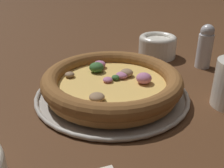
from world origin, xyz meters
TOP-DOWN VIEW (x-y plane):
  - ground_plane at (0.00, 0.00)m, footprint 3.00×3.00m
  - pizza_tray at (0.00, 0.00)m, footprint 0.31×0.31m
  - pizza at (0.00, 0.00)m, footprint 0.28×0.28m
  - bowl_near at (0.23, 0.13)m, footprint 0.10×0.10m
  - pepper_shaker at (0.28, 0.01)m, footprint 0.04×0.04m

SIDE VIEW (x-z plane):
  - ground_plane at x=0.00m, z-range 0.00..0.00m
  - pizza_tray at x=0.00m, z-range 0.00..0.01m
  - pizza at x=0.00m, z-range 0.01..0.05m
  - bowl_near at x=0.23m, z-range 0.00..0.06m
  - pepper_shaker at x=0.28m, z-range 0.00..0.11m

